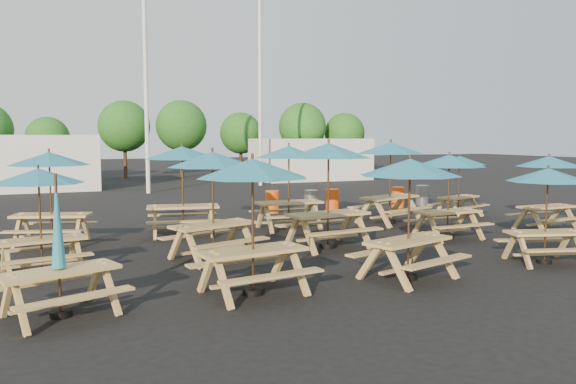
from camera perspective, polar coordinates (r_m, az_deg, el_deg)
name	(u,v)px	position (r m, az deg, el deg)	size (l,w,h in m)	color
ground	(310,238)	(15.08, 2.24, -4.67)	(120.00, 120.00, 0.00)	black
picnic_unit_0	(59,259)	(9.05, -22.26, -6.28)	(2.08, 1.94, 2.16)	tan
picnic_unit_1	(39,183)	(11.93, -24.00, 0.84)	(2.03, 2.03, 2.10)	tan
picnic_unit_2	(49,165)	(15.02, -23.08, 2.55)	(2.45, 2.45, 2.34)	tan
picnic_unit_3	(252,177)	(9.45, -3.63, 1.49)	(2.21, 2.21, 2.35)	tan
picnic_unit_4	(213,167)	(12.31, -7.67, 2.57)	(2.49, 2.49, 2.39)	tan
picnic_unit_5	(182,159)	(15.52, -10.71, 3.35)	(2.38, 2.38, 2.46)	tan
picnic_unit_6	(410,175)	(10.71, 12.27, 1.65)	(2.36, 2.36, 2.31)	tan
picnic_unit_7	(328,157)	(13.54, 4.13, 3.52)	(2.34, 2.34, 2.57)	tan
picnic_unit_8	(289,157)	(16.25, 0.09, 3.53)	(2.08, 2.08, 2.46)	tan
picnic_unit_9	(548,181)	(13.04, 24.88, 0.99)	(2.10, 2.10, 2.05)	tan
picnic_unit_10	(449,166)	(15.32, 16.05, 2.53)	(1.90, 1.90, 2.25)	tan
picnic_unit_11	(391,153)	(17.71, 10.38, 3.87)	(2.64, 2.64, 2.55)	tan
picnic_unit_13	(549,166)	(17.64, 24.97, 2.37)	(1.81, 1.81, 2.17)	tan
picnic_unit_14	(460,164)	(19.74, 17.03, 2.69)	(2.16, 2.16, 2.07)	tan
waste_bin_0	(272,202)	(19.97, -1.61, -1.00)	(0.49, 0.49, 0.80)	#EC4D0D
waste_bin_1	(311,201)	(20.20, 2.36, -0.93)	(0.49, 0.49, 0.80)	gray
waste_bin_2	(332,200)	(20.62, 4.52, -0.81)	(0.49, 0.49, 0.80)	#EC4D0D
waste_bin_3	(398,197)	(21.83, 11.12, -0.54)	(0.49, 0.49, 0.80)	#EC4D0D
waste_bin_4	(422,195)	(22.81, 13.47, -0.33)	(0.49, 0.49, 0.80)	gray
mast_0	(145,67)	(27.96, -14.28, 12.22)	(0.20, 0.20, 12.00)	silver
mast_1	(260,77)	(31.53, -2.86, 11.60)	(0.20, 0.20, 12.00)	silver
event_tent_0	(14,163)	(31.48, -26.08, 2.67)	(8.00, 4.00, 2.80)	silver
event_tent_1	(310,159)	(35.89, 2.27, 3.36)	(7.00, 4.00, 2.60)	silver
tree_2	(48,138)	(37.07, -23.22, 5.03)	(2.59, 2.59, 3.93)	#382314
tree_3	(124,126)	(38.41, -16.30, 6.43)	(3.36, 3.36, 5.09)	#382314
tree_4	(181,126)	(38.57, -10.79, 6.62)	(3.41, 3.41, 5.17)	#382314
tree_5	(241,133)	(40.11, -4.83, 5.96)	(2.94, 2.94, 4.45)	#382314
tree_6	(303,127)	(39.93, 1.49, 6.63)	(3.38, 3.38, 5.13)	#382314
tree_7	(344,133)	(41.47, 5.76, 5.97)	(2.95, 2.95, 4.48)	#382314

